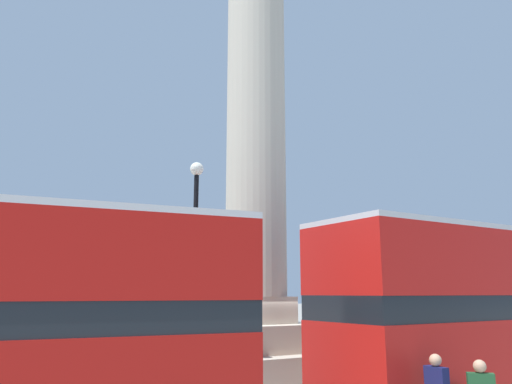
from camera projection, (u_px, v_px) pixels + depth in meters
The scene contains 5 objects.
ground_plane at pixel (256, 378), 16.62m from camera, with size 200.00×200.00×0.00m, color gray.
monument_column at pixel (256, 116), 18.45m from camera, with size 4.71×4.71×22.08m.
bus_c at pixel (502, 307), 13.28m from camera, with size 11.54×3.36×4.37m.
equestrian_statue at pixel (447, 309), 25.76m from camera, with size 3.68×3.16×6.41m.
street_lamp at pixel (194, 267), 14.15m from camera, with size 0.40×0.40×6.57m.
Camera 1 is at (-8.38, -15.39, 2.77)m, focal length 35.00 mm.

